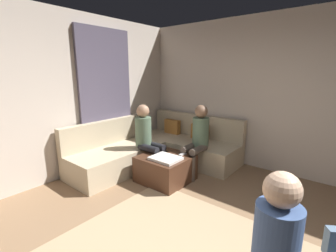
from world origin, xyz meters
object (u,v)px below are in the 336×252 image
object	(u,v)px
game_remote	(183,154)
person_on_couch_back	(198,137)
coffee_mug	(162,148)
person_on_couch_side	(147,136)
ottoman	(166,168)
sectional_couch	(158,149)

from	to	relation	value
game_remote	person_on_couch_back	distance (m)	0.41
person_on_couch_back	coffee_mug	bearing A→B (deg)	38.26
person_on_couch_back	person_on_couch_side	world-z (taller)	same
person_on_couch_back	person_on_couch_side	bearing A→B (deg)	35.00
ottoman	person_on_couch_back	size ratio (longest dim) A/B	0.63
game_remote	coffee_mug	bearing A→B (deg)	-174.29
person_on_couch_back	person_on_couch_side	xyz separation A→B (m)	(-0.70, -0.49, 0.00)
sectional_couch	coffee_mug	xyz separation A→B (m)	(0.38, -0.32, 0.19)
person_on_couch_back	game_remote	bearing A→B (deg)	78.12
sectional_couch	person_on_couch_back	distance (m)	0.93
person_on_couch_side	coffee_mug	bearing A→B (deg)	117.59
ottoman	coffee_mug	distance (m)	0.38
ottoman	person_on_couch_back	world-z (taller)	person_on_couch_back
coffee_mug	person_on_couch_side	distance (m)	0.32
game_remote	person_on_couch_side	bearing A→B (deg)	-165.65
game_remote	sectional_couch	bearing A→B (deg)	160.60
coffee_mug	person_on_couch_side	world-z (taller)	person_on_couch_side
sectional_couch	coffee_mug	world-z (taller)	sectional_couch
ottoman	game_remote	world-z (taller)	game_remote
coffee_mug	person_on_couch_back	distance (m)	0.63
person_on_couch_back	person_on_couch_side	distance (m)	0.86
game_remote	person_on_couch_side	world-z (taller)	person_on_couch_side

